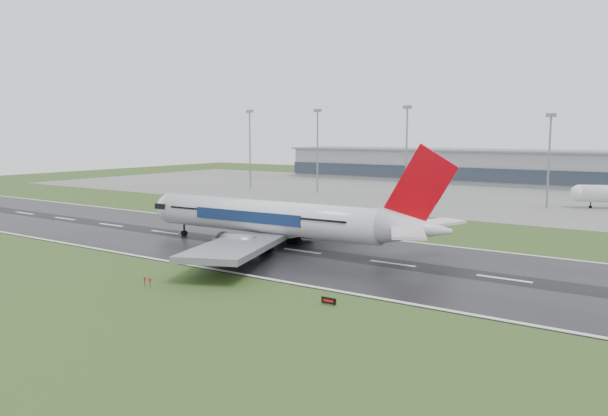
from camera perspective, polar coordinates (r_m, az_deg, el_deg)
The scene contains 10 objects.
ground at distance 119.10m, azimuth -0.17°, elevation -4.21°, with size 520.00×520.00×0.00m, color #2A4619.
runway at distance 119.09m, azimuth -0.17°, elevation -4.19°, with size 400.00×45.00×0.10m, color black.
apron at distance 231.96m, azimuth 17.68°, elevation 1.06°, with size 400.00×130.00×0.08m, color slate.
terminal at distance 289.18m, azimuth 21.21°, elevation 3.56°, with size 240.00×36.00×15.00m, color gray.
main_airliner at distance 120.67m, azimuth -1.91°, elevation 0.96°, with size 70.15×66.81×20.71m, color silver, non-canonical shape.
runway_sign at distance 83.06m, azimuth 2.40°, elevation -8.95°, with size 2.30×0.26×1.04m, color black, non-canonical shape.
floodmast_0 at distance 254.83m, azimuth -5.22°, elevation 5.51°, with size 0.64×0.64×32.10m, color gray.
floodmast_1 at distance 234.35m, azimuth 1.30°, elevation 5.35°, with size 0.64×0.64×31.76m, color gray.
floodmast_2 at distance 215.85m, azimuth 9.84°, elevation 5.13°, with size 0.64×0.64×32.15m, color gray.
floodmast_3 at distance 200.61m, azimuth 22.51°, elevation 4.01°, with size 0.64×0.64×28.51m, color gray.
Camera 1 is at (66.40, -95.99, 23.70)m, focal length 34.97 mm.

